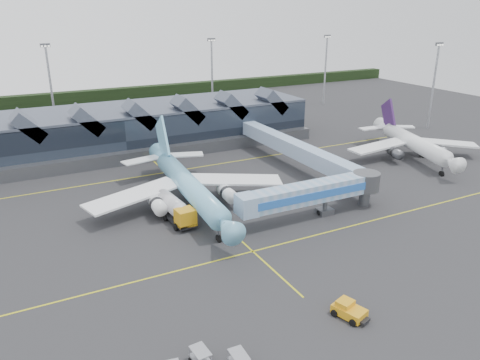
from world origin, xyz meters
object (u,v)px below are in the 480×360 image
pushback_tug (349,310)px  fuel_truck (174,207)px  main_airliner (187,184)px  regional_jet (412,142)px  jet_bridge (320,192)px

pushback_tug → fuel_truck: bearing=86.8°
fuel_truck → pushback_tug: fuel_truck is taller
main_airliner → fuel_truck: 6.35m
main_airliner → regional_jet: bearing=5.5°
fuel_truck → pushback_tug: 32.57m
main_airliner → jet_bridge: bearing=-35.3°
jet_bridge → fuel_truck: 22.84m
regional_jet → jet_bridge: size_ratio=1.24×
pushback_tug → regional_jet: bearing=20.2°
regional_jet → jet_bridge: regional_jet is taller
main_airliner → jet_bridge: (16.94, -13.64, 0.32)m
jet_bridge → pushback_tug: jet_bridge is taller
main_airliner → regional_jet: size_ratio=1.23×
main_airliner → fuel_truck: bearing=-126.9°
main_airliner → pushback_tug: 36.51m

